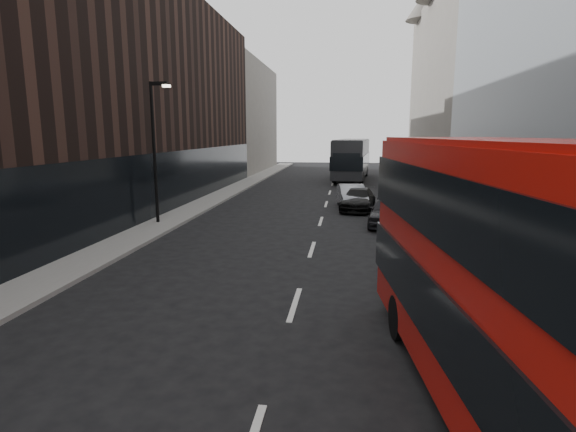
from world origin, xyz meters
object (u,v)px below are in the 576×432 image
at_px(car_b, 352,196).
at_px(street_lamp, 155,143).
at_px(car_a, 387,211).
at_px(car_c, 358,199).
at_px(grey_bus, 352,158).
at_px(red_bus, 543,286).

bearing_deg(car_b, street_lamp, -152.95).
bearing_deg(car_a, car_b, 115.32).
distance_m(street_lamp, car_c, 12.41).
height_order(car_a, car_b, car_a).
height_order(street_lamp, grey_bus, street_lamp).
height_order(street_lamp, car_c, street_lamp).
relative_size(grey_bus, car_b, 2.88).
distance_m(street_lamp, grey_bus, 26.67).
height_order(grey_bus, car_b, grey_bus).
xyz_separation_m(car_b, car_c, (0.40, -0.82, -0.07)).
distance_m(grey_bus, car_c, 18.71).
bearing_deg(car_a, red_bus, -80.36).
height_order(street_lamp, car_a, street_lamp).
relative_size(street_lamp, car_b, 1.58).
distance_m(street_lamp, car_b, 12.49).
bearing_deg(car_a, car_c, 113.82).
xyz_separation_m(street_lamp, car_b, (9.88, 6.82, -3.45)).
bearing_deg(grey_bus, car_c, -84.12).
xyz_separation_m(street_lamp, car_a, (11.64, 1.43, -3.44)).
bearing_deg(car_c, street_lamp, -141.73).
height_order(street_lamp, red_bus, street_lamp).
height_order(car_b, car_c, car_b).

